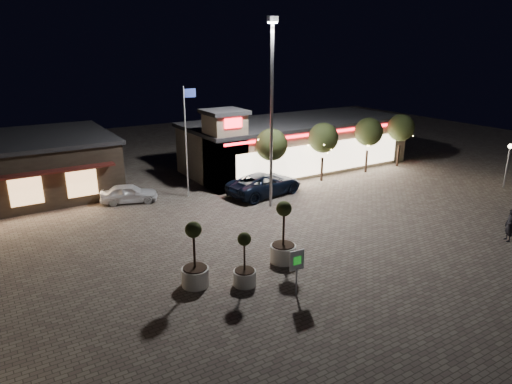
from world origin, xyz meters
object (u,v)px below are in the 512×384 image
valet_sign (297,264)px  pickup_truck (265,184)px  white_sedan (129,193)px  pedestrian (510,225)px  planter_left (195,266)px  planter_mid (245,269)px

valet_sign → pickup_truck: bearing=62.9°
white_sedan → pedestrian: pedestrian is taller
planter_left → planter_mid: (1.97, -1.17, -0.17)m
pickup_truck → pedestrian: pedestrian is taller
white_sedan → planter_left: planter_left is taller
white_sedan → planter_left: 13.28m
pedestrian → valet_sign: valet_sign is taller
planter_mid → valet_sign: planter_mid is taller
pickup_truck → valet_sign: 14.42m
pickup_truck → white_sedan: (-9.15, 3.57, -0.16)m
planter_left → valet_sign: 4.73m
pedestrian → valet_sign: 13.95m
pedestrian → valet_sign: (-13.85, 1.60, 0.57)m
pickup_truck → white_sedan: 9.82m
pickup_truck → planter_left: 13.95m
planter_left → valet_sign: (3.48, -3.15, 0.54)m
pickup_truck → valet_sign: valet_sign is taller
planter_mid → pickup_truck: bearing=53.3°
planter_left → valet_sign: bearing=-42.2°
planter_left → planter_mid: bearing=-30.7°
pickup_truck → planter_mid: (-8.07, -10.84, -0.01)m
pickup_truck → valet_sign: size_ratio=2.74×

